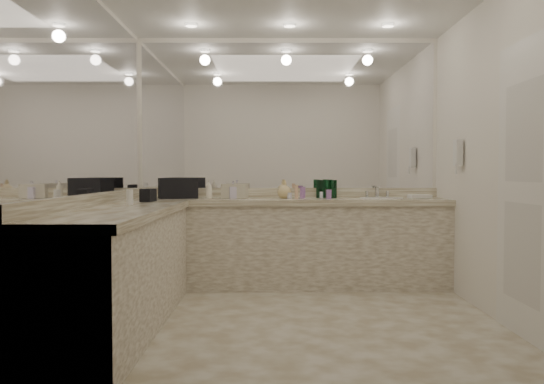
{
  "coord_description": "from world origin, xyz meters",
  "views": [
    {
      "loc": [
        -0.18,
        -4.21,
        1.16
      ],
      "look_at": [
        -0.17,
        0.4,
        1.0
      ],
      "focal_mm": 35.0,
      "sensor_mm": 36.0,
      "label": 1
    }
  ],
  "objects_px": {
    "wall_phone": "(458,153)",
    "black_toiletry_bag": "(178,188)",
    "soap_bottle_b": "(233,190)",
    "soap_bottle_a": "(209,189)",
    "soap_bottle_c": "(284,189)",
    "hand_towel": "(420,197)",
    "sink": "(381,199)",
    "cream_cosmetic_case": "(235,191)"
  },
  "relations": [
    {
      "from": "black_toiletry_bag",
      "to": "wall_phone",
      "type": "bearing_deg",
      "value": -11.61
    },
    {
      "from": "wall_phone",
      "to": "black_toiletry_bag",
      "type": "relative_size",
      "value": 0.62
    },
    {
      "from": "sink",
      "to": "hand_towel",
      "type": "distance_m",
      "value": 0.41
    },
    {
      "from": "hand_towel",
      "to": "soap_bottle_b",
      "type": "xyz_separation_m",
      "value": [
        -1.92,
        -0.06,
        0.07
      ]
    },
    {
      "from": "wall_phone",
      "to": "soap_bottle_b",
      "type": "bearing_deg",
      "value": 167.04
    },
    {
      "from": "sink",
      "to": "soap_bottle_b",
      "type": "xyz_separation_m",
      "value": [
        -1.52,
        -0.01,
        0.1
      ]
    },
    {
      "from": "black_toiletry_bag",
      "to": "hand_towel",
      "type": "height_order",
      "value": "black_toiletry_bag"
    },
    {
      "from": "soap_bottle_b",
      "to": "hand_towel",
      "type": "bearing_deg",
      "value": 1.7
    },
    {
      "from": "sink",
      "to": "cream_cosmetic_case",
      "type": "height_order",
      "value": "cream_cosmetic_case"
    },
    {
      "from": "soap_bottle_a",
      "to": "soap_bottle_b",
      "type": "xyz_separation_m",
      "value": [
        0.25,
        -0.05,
        -0.0
      ]
    },
    {
      "from": "wall_phone",
      "to": "soap_bottle_c",
      "type": "xyz_separation_m",
      "value": [
        -1.59,
        0.56,
        -0.36
      ]
    },
    {
      "from": "black_toiletry_bag",
      "to": "soap_bottle_b",
      "type": "distance_m",
      "value": 0.58
    },
    {
      "from": "soap_bottle_c",
      "to": "soap_bottle_a",
      "type": "bearing_deg",
      "value": -178.78
    },
    {
      "from": "hand_towel",
      "to": "soap_bottle_b",
      "type": "relative_size",
      "value": 1.2
    },
    {
      "from": "cream_cosmetic_case",
      "to": "soap_bottle_a",
      "type": "height_order",
      "value": "soap_bottle_a"
    },
    {
      "from": "wall_phone",
      "to": "sink",
      "type": "bearing_deg",
      "value": 140.43
    },
    {
      "from": "black_toiletry_bag",
      "to": "soap_bottle_c",
      "type": "bearing_deg",
      "value": 0.29
    },
    {
      "from": "sink",
      "to": "soap_bottle_a",
      "type": "xyz_separation_m",
      "value": [
        -1.77,
        0.04,
        0.1
      ]
    },
    {
      "from": "sink",
      "to": "hand_towel",
      "type": "xyz_separation_m",
      "value": [
        0.4,
        0.04,
        0.02
      ]
    },
    {
      "from": "sink",
      "to": "hand_towel",
      "type": "relative_size",
      "value": 2.02
    },
    {
      "from": "soap_bottle_b",
      "to": "soap_bottle_c",
      "type": "relative_size",
      "value": 0.97
    },
    {
      "from": "sink",
      "to": "soap_bottle_a",
      "type": "distance_m",
      "value": 1.77
    },
    {
      "from": "soap_bottle_a",
      "to": "sink",
      "type": "bearing_deg",
      "value": -1.38
    },
    {
      "from": "wall_phone",
      "to": "black_toiletry_bag",
      "type": "height_order",
      "value": "wall_phone"
    },
    {
      "from": "sink",
      "to": "wall_phone",
      "type": "xyz_separation_m",
      "value": [
        0.61,
        -0.5,
        0.46
      ]
    },
    {
      "from": "cream_cosmetic_case",
      "to": "soap_bottle_b",
      "type": "height_order",
      "value": "soap_bottle_b"
    },
    {
      "from": "sink",
      "to": "hand_towel",
      "type": "height_order",
      "value": "hand_towel"
    },
    {
      "from": "wall_phone",
      "to": "soap_bottle_b",
      "type": "distance_m",
      "value": 2.21
    },
    {
      "from": "wall_phone",
      "to": "hand_towel",
      "type": "height_order",
      "value": "wall_phone"
    },
    {
      "from": "wall_phone",
      "to": "soap_bottle_c",
      "type": "distance_m",
      "value": 1.73
    },
    {
      "from": "soap_bottle_a",
      "to": "cream_cosmetic_case",
      "type": "bearing_deg",
      "value": -0.67
    },
    {
      "from": "soap_bottle_a",
      "to": "soap_bottle_b",
      "type": "distance_m",
      "value": 0.26
    },
    {
      "from": "hand_towel",
      "to": "soap_bottle_c",
      "type": "distance_m",
      "value": 1.4
    },
    {
      "from": "sink",
      "to": "wall_phone",
      "type": "relative_size",
      "value": 1.83
    },
    {
      "from": "wall_phone",
      "to": "black_toiletry_bag",
      "type": "bearing_deg",
      "value": 168.39
    },
    {
      "from": "sink",
      "to": "hand_towel",
      "type": "bearing_deg",
      "value": 6.31
    },
    {
      "from": "black_toiletry_bag",
      "to": "soap_bottle_a",
      "type": "xyz_separation_m",
      "value": [
        0.32,
        -0.01,
        -0.02
      ]
    },
    {
      "from": "hand_towel",
      "to": "soap_bottle_b",
      "type": "bearing_deg",
      "value": -178.3
    },
    {
      "from": "black_toiletry_bag",
      "to": "cream_cosmetic_case",
      "type": "height_order",
      "value": "black_toiletry_bag"
    },
    {
      "from": "black_toiletry_bag",
      "to": "hand_towel",
      "type": "relative_size",
      "value": 1.77
    },
    {
      "from": "soap_bottle_a",
      "to": "soap_bottle_b",
      "type": "bearing_deg",
      "value": -12.21
    },
    {
      "from": "hand_towel",
      "to": "soap_bottle_c",
      "type": "relative_size",
      "value": 1.16
    }
  ]
}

